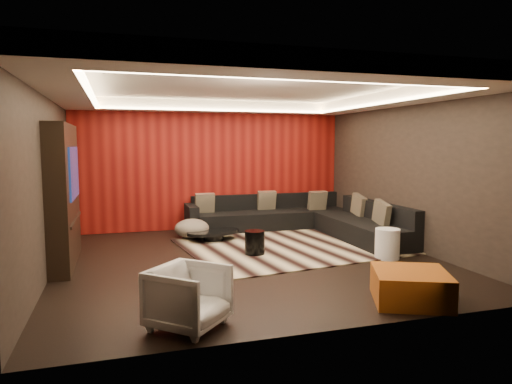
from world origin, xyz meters
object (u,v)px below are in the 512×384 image
object	(u,v)px
armchair	(189,297)
sectional_sofa	(303,221)
drum_stool	(255,242)
orange_ottoman	(411,287)
white_side_table	(387,244)
coffee_table	(213,235)

from	to	relation	value
armchair	sectional_sofa	world-z (taller)	sectional_sofa
drum_stool	sectional_sofa	world-z (taller)	sectional_sofa
orange_ottoman	sectional_sofa	world-z (taller)	sectional_sofa
white_side_table	armchair	size ratio (longest dim) A/B	0.70
white_side_table	drum_stool	bearing A→B (deg)	156.95
drum_stool	white_side_table	xyz separation A→B (m)	(2.03, -0.87, 0.03)
white_side_table	orange_ottoman	bearing A→B (deg)	-115.57
drum_stool	armchair	xyz separation A→B (m)	(-1.54, -2.77, 0.10)
white_side_table	orange_ottoman	world-z (taller)	white_side_table
drum_stool	white_side_table	world-z (taller)	white_side_table
coffee_table	white_side_table	bearing A→B (deg)	-41.59
drum_stool	orange_ottoman	world-z (taller)	drum_stool
drum_stool	orange_ottoman	xyz separation A→B (m)	(1.12, -2.77, -0.03)
white_side_table	sectional_sofa	size ratio (longest dim) A/B	0.14
orange_ottoman	drum_stool	bearing A→B (deg)	112.04
white_side_table	armchair	world-z (taller)	armchair
coffee_table	orange_ottoman	bearing A→B (deg)	-69.11
drum_stool	orange_ottoman	bearing A→B (deg)	-67.96
white_side_table	armchair	xyz separation A→B (m)	(-3.58, -1.91, 0.07)
coffee_table	white_side_table	world-z (taller)	white_side_table
white_side_table	orange_ottoman	xyz separation A→B (m)	(-0.91, -1.91, -0.06)
orange_ottoman	armchair	xyz separation A→B (m)	(-2.67, 0.00, 0.13)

